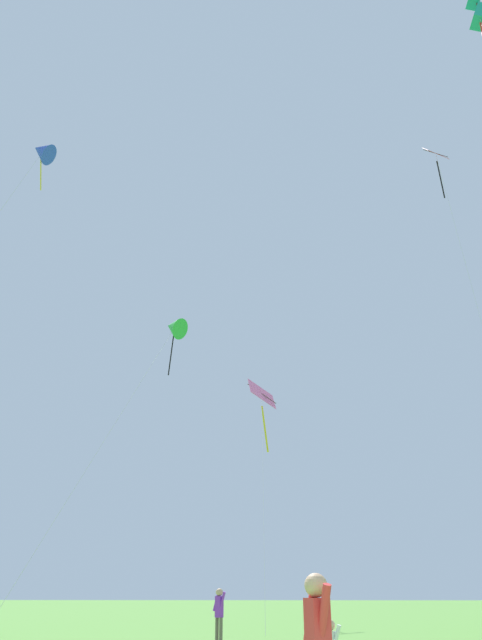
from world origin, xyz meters
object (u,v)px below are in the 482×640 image
kite_teal_box (478,8)px  person_far_back (219,611)px  kite_pink_low (263,407)px  kite_blue_delta (42,152)px  kite_red_high (440,172)px  kite_green_small (174,328)px

kite_teal_box → person_far_back: kite_teal_box is taller
kite_pink_low → kite_teal_box: size_ratio=0.55×
kite_teal_box → kite_blue_delta: size_ratio=1.08×
kite_blue_delta → kite_red_high: size_ratio=0.79×
kite_green_small → kite_blue_delta: 12.15m
kite_blue_delta → person_far_back: (10.22, -4.94, -21.71)m
kite_teal_box → person_far_back: bearing=175.8°
kite_green_small → person_far_back: size_ratio=8.50×
kite_teal_box → kite_blue_delta: (-21.02, 5.73, -1.53)m
kite_pink_low → kite_blue_delta: size_ratio=0.59×
kite_green_small → kite_pink_low: kite_pink_low is taller
kite_teal_box → kite_red_high: size_ratio=0.86×
kite_red_high → kite_teal_box: bearing=-96.9°
kite_green_small → kite_blue_delta: (-7.17, -1.23, 9.73)m
kite_red_high → person_far_back: 32.92m
kite_red_high → person_far_back: (-12.71, -14.98, -26.41)m
kite_green_small → kite_teal_box: size_ratio=0.54×
kite_teal_box → kite_red_high: bearing=83.1°
kite_green_small → kite_teal_box: (13.85, -6.96, 11.25)m
kite_green_small → kite_red_high: size_ratio=0.46×
kite_teal_box → person_far_back: (-10.80, 0.79, -23.24)m
kite_green_small → kite_red_high: 23.11m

